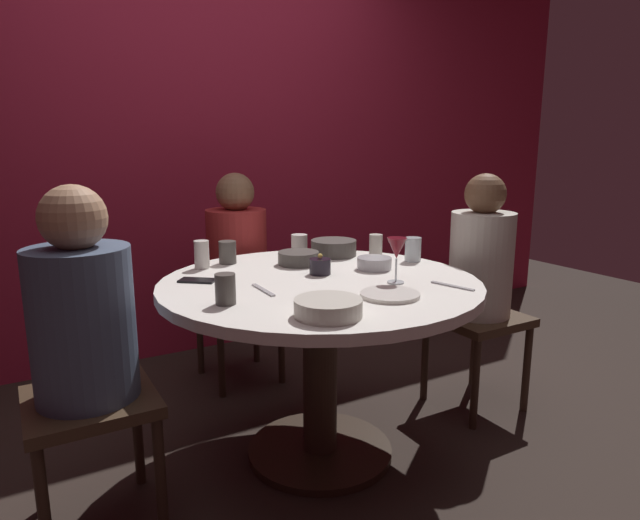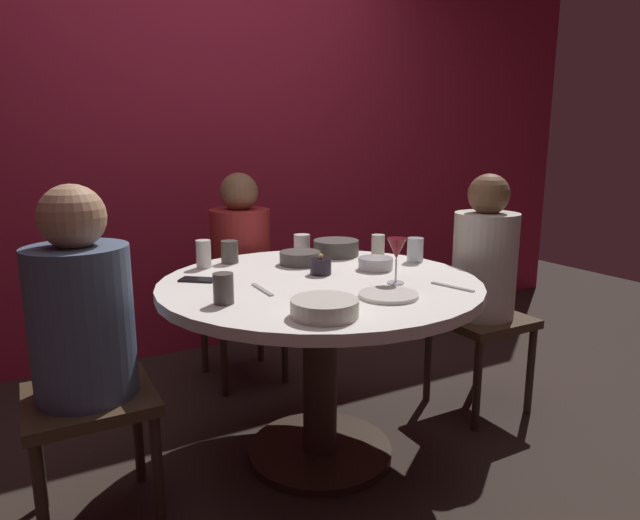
{
  "view_description": "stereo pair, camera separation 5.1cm",
  "coord_description": "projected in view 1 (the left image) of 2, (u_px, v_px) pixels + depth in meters",
  "views": [
    {
      "loc": [
        -1.05,
        -1.81,
        1.28
      ],
      "look_at": [
        0.0,
        0.0,
        0.83
      ],
      "focal_mm": 30.84,
      "sensor_mm": 36.0,
      "label": 1
    },
    {
      "loc": [
        -1.0,
        -1.83,
        1.28
      ],
      "look_at": [
        0.0,
        0.0,
        0.83
      ],
      "focal_mm": 30.84,
      "sensor_mm": 36.0,
      "label": 2
    }
  ],
  "objects": [
    {
      "name": "seated_diner_left",
      "position": [
        83.0,
        324.0,
        1.73
      ],
      "size": [
        0.4,
        0.4,
        1.16
      ],
      "rotation": [
        0.0,
        0.0,
        6.28
      ],
      "color": "#3F2D1E",
      "rests_on": "ground"
    },
    {
      "name": "fork_near_plate",
      "position": [
        452.0,
        286.0,
        2.05
      ],
      "size": [
        0.06,
        0.18,
        0.01
      ],
      "primitive_type": "cube",
      "rotation": [
        0.0,
        0.0,
        0.27
      ],
      "color": "#B7B7BC",
      "rests_on": "dining_table"
    },
    {
      "name": "bowl_serving_large",
      "position": [
        374.0,
        263.0,
        2.33
      ],
      "size": [
        0.15,
        0.15,
        0.05
      ],
      "primitive_type": "cylinder",
      "color": "#B7B7BC",
      "rests_on": "dining_table"
    },
    {
      "name": "seated_diner_back",
      "position": [
        237.0,
        254.0,
        2.9
      ],
      "size": [
        0.4,
        0.4,
        1.13
      ],
      "rotation": [
        0.0,
        0.0,
        4.71
      ],
      "color": "#3F2D1E",
      "rests_on": "ground"
    },
    {
      "name": "bowl_small_white",
      "position": [
        334.0,
        248.0,
        2.61
      ],
      "size": [
        0.22,
        0.22,
        0.07
      ],
      "primitive_type": "cylinder",
      "color": "#4C4742",
      "rests_on": "dining_table"
    },
    {
      "name": "cup_center_front",
      "position": [
        202.0,
        255.0,
        2.34
      ],
      "size": [
        0.06,
        0.06,
        0.12
      ],
      "primitive_type": "cylinder",
      "color": "silver",
      "rests_on": "dining_table"
    },
    {
      "name": "knife_near_plate",
      "position": [
        263.0,
        290.0,
        1.99
      ],
      "size": [
        0.02,
        0.18,
        0.01
      ],
      "primitive_type": "cube",
      "rotation": [
        0.0,
        0.0,
        -0.01
      ],
      "color": "#B7B7BC",
      "rests_on": "dining_table"
    },
    {
      "name": "candle_holder",
      "position": [
        320.0,
        266.0,
        2.24
      ],
      "size": [
        0.09,
        0.09,
        0.09
      ],
      "color": "black",
      "rests_on": "dining_table"
    },
    {
      "name": "cup_by_left_diner",
      "position": [
        299.0,
        244.0,
        2.64
      ],
      "size": [
        0.08,
        0.08,
        0.1
      ],
      "primitive_type": "cylinder",
      "color": "silver",
      "rests_on": "dining_table"
    },
    {
      "name": "bowl_sauce_side",
      "position": [
        328.0,
        308.0,
        1.7
      ],
      "size": [
        0.21,
        0.21,
        0.06
      ],
      "primitive_type": "cylinder",
      "color": "beige",
      "rests_on": "dining_table"
    },
    {
      "name": "cup_far_edge",
      "position": [
        413.0,
        249.0,
        2.48
      ],
      "size": [
        0.07,
        0.07,
        0.11
      ],
      "primitive_type": "cylinder",
      "color": "silver",
      "rests_on": "dining_table"
    },
    {
      "name": "ground_plane",
      "position": [
        320.0,
        453.0,
        2.31
      ],
      "size": [
        8.0,
        8.0,
        0.0
      ],
      "primitive_type": "plane",
      "color": "#2D231E"
    },
    {
      "name": "bowl_salad_center",
      "position": [
        298.0,
        258.0,
        2.42
      ],
      "size": [
        0.18,
        0.18,
        0.06
      ],
      "primitive_type": "cylinder",
      "color": "#4C4742",
      "rests_on": "dining_table"
    },
    {
      "name": "cup_by_right_diner",
      "position": [
        228.0,
        252.0,
        2.44
      ],
      "size": [
        0.08,
        0.08,
        0.1
      ],
      "primitive_type": "cylinder",
      "color": "#4C4742",
      "rests_on": "dining_table"
    },
    {
      "name": "seated_diner_right",
      "position": [
        481.0,
        266.0,
        2.59
      ],
      "size": [
        0.4,
        0.4,
        1.14
      ],
      "rotation": [
        0.0,
        0.0,
        3.14
      ],
      "color": "#3F2D1E",
      "rests_on": "ground"
    },
    {
      "name": "dining_table",
      "position": [
        320.0,
        321.0,
        2.19
      ],
      "size": [
        1.25,
        1.25,
        0.75
      ],
      "color": "white",
      "rests_on": "ground"
    },
    {
      "name": "cup_beside_wine",
      "position": [
        376.0,
        247.0,
        2.54
      ],
      "size": [
        0.06,
        0.06,
        0.11
      ],
      "primitive_type": "cylinder",
      "color": "beige",
      "rests_on": "dining_table"
    },
    {
      "name": "wine_glass",
      "position": [
        397.0,
        250.0,
        2.08
      ],
      "size": [
        0.08,
        0.08,
        0.18
      ],
      "color": "silver",
      "rests_on": "dining_table"
    },
    {
      "name": "cup_near_candle",
      "position": [
        225.0,
        289.0,
        1.82
      ],
      "size": [
        0.07,
        0.07,
        0.1
      ],
      "primitive_type": "cylinder",
      "color": "#4C4742",
      "rests_on": "dining_table"
    },
    {
      "name": "dinner_plate",
      "position": [
        390.0,
        295.0,
        1.92
      ],
      "size": [
        0.21,
        0.21,
        0.01
      ],
      "primitive_type": "cylinder",
      "color": "silver",
      "rests_on": "dining_table"
    },
    {
      "name": "back_wall",
      "position": [
        196.0,
        139.0,
        3.29
      ],
      "size": [
        6.0,
        0.1,
        2.6
      ],
      "primitive_type": "cube",
      "color": "maroon",
      "rests_on": "ground"
    },
    {
      "name": "cell_phone",
      "position": [
        198.0,
        280.0,
        2.13
      ],
      "size": [
        0.15,
        0.14,
        0.01
      ],
      "primitive_type": "cube",
      "rotation": [
        0.0,
        0.0,
        0.89
      ],
      "color": "black",
      "rests_on": "dining_table"
    }
  ]
}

